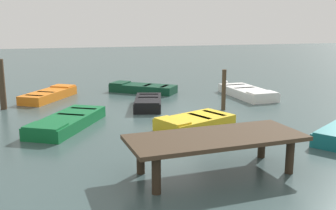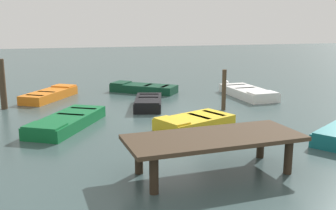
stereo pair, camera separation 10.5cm
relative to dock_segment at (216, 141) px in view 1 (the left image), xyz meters
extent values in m
plane|color=#384C4C|center=(-0.56, -6.29, -0.83)|extent=(80.00, 80.00, 0.00)
cube|color=#423323|center=(0.00, 0.00, 0.07)|extent=(4.36, 2.05, 0.10)
cylinder|color=#2E2318|center=(1.64, 0.73, -0.40)|extent=(0.20, 0.20, 0.85)
cylinder|color=#2E2318|center=(1.74, -0.47, -0.40)|extent=(0.20, 0.20, 0.85)
cylinder|color=#2E2318|center=(-1.74, 0.47, -0.40)|extent=(0.20, 0.20, 0.85)
cylinder|color=#2E2318|center=(-1.64, -0.73, -0.40)|extent=(0.20, 0.20, 0.85)
cube|color=orange|center=(4.06, -10.56, -0.63)|extent=(2.67, 3.38, 0.40)
cube|color=black|center=(4.06, -10.56, -0.49)|extent=(2.20, 2.84, 0.04)
cube|color=orange|center=(3.39, -11.66, -0.40)|extent=(1.23, 1.14, 0.06)
cube|color=black|center=(4.19, -10.35, -0.45)|extent=(0.85, 0.62, 0.04)
cube|color=black|center=(4.66, -9.58, -0.45)|extent=(0.85, 0.62, 0.04)
cube|color=silver|center=(-5.20, -8.70, -0.63)|extent=(1.57, 3.57, 0.40)
cube|color=#334772|center=(-5.20, -8.70, -0.49)|extent=(1.24, 3.03, 0.04)
cube|color=silver|center=(-5.28, -7.33, -0.40)|extent=(1.29, 0.84, 0.06)
cube|color=navy|center=(-5.19, -8.96, -0.45)|extent=(1.09, 0.26, 0.04)
cube|color=navy|center=(-5.14, -9.92, -0.45)|extent=(1.09, 0.26, 0.04)
cube|color=gold|center=(-0.88, -3.97, -0.63)|extent=(2.96, 2.32, 0.40)
cube|color=#4C3319|center=(-0.88, -3.97, -0.49)|extent=(2.48, 1.88, 0.04)
cube|color=gold|center=(0.06, -3.56, -0.40)|extent=(1.03, 1.36, 0.06)
cube|color=#42301E|center=(-1.06, -4.05, -0.45)|extent=(0.62, 1.06, 0.04)
cube|color=#42301E|center=(-1.72, -4.34, -0.45)|extent=(0.62, 1.06, 0.04)
cube|color=#0C3823|center=(-0.57, -11.16, -0.63)|extent=(3.40, 2.95, 0.40)
cube|color=maroon|center=(-0.57, -11.16, -0.49)|extent=(2.84, 2.45, 0.04)
cube|color=#0C3823|center=(0.48, -11.95, -0.40)|extent=(1.22, 1.29, 0.06)
cube|color=maroon|center=(-0.77, -11.01, -0.45)|extent=(0.71, 0.85, 0.04)
cube|color=maroon|center=(-1.52, -10.45, -0.45)|extent=(0.71, 0.85, 0.04)
cube|color=#0F602D|center=(3.34, -5.23, -0.63)|extent=(2.91, 3.82, 0.40)
cube|color=orange|center=(3.34, -5.23, -0.49)|extent=(2.39, 3.20, 0.04)
cube|color=#0F602D|center=(4.03, -3.99, -0.40)|extent=(1.42, 1.27, 0.06)
cube|color=#B06E1E|center=(3.21, -5.47, -0.45)|extent=(0.99, 0.67, 0.04)
cube|color=#B06E1E|center=(2.72, -6.35, -0.45)|extent=(0.99, 0.67, 0.04)
cube|color=black|center=(-0.05, -7.62, -0.63)|extent=(1.71, 2.82, 0.40)
cube|color=gray|center=(-0.05, -7.62, -0.49)|extent=(1.38, 2.38, 0.04)
cube|color=black|center=(0.21, -6.62, -0.40)|extent=(1.09, 0.81, 0.06)
cube|color=#776E5D|center=(-0.10, -7.81, -0.45)|extent=(0.87, 0.41, 0.04)
cube|color=#776E5D|center=(-0.28, -8.51, -0.45)|extent=(0.87, 0.41, 0.04)
cylinder|color=#423323|center=(-2.95, -6.35, 0.01)|extent=(0.17, 0.17, 1.68)
cylinder|color=#423323|center=(5.83, -8.89, 0.22)|extent=(0.26, 0.26, 2.09)
cylinder|color=#262626|center=(-5.03, -10.96, -0.77)|extent=(0.16, 0.16, 0.12)
sphere|color=white|center=(-5.03, -10.96, -0.53)|extent=(0.36, 0.36, 0.36)
camera|label=1|loc=(3.49, 8.34, 2.81)|focal=41.99mm
camera|label=2|loc=(3.39, 8.36, 2.81)|focal=41.99mm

